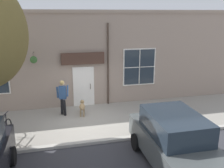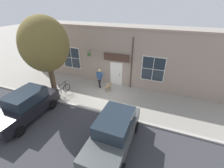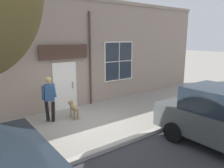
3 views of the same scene
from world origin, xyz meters
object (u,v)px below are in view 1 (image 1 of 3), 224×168
Objects in this scene: leaning_bicycle at (4,132)px; parked_car_mid_block at (176,142)px; dog_on_leash at (82,106)px; pedestrian_walking at (63,94)px.

parked_car_mid_block is at bearing 61.20° from leaning_bicycle.
dog_on_leash is 3.75m from leaning_bicycle.
dog_on_leash is (0.20, 0.89, -0.61)m from pedestrian_walking.
parked_car_mid_block reaches higher than pedestrian_walking.
parked_car_mid_block is (3.06, 5.57, 0.50)m from leaning_bicycle.
parked_car_mid_block is at bearing 25.28° from dog_on_leash.
pedestrian_walking is 1.10m from dog_on_leash.
dog_on_leash is at bearing 120.72° from leaning_bicycle.
leaning_bicycle is (2.11, -2.33, -0.67)m from pedestrian_walking.
parked_car_mid_block is (5.18, 3.24, -0.17)m from pedestrian_walking.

